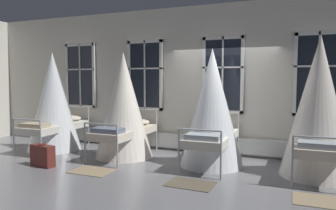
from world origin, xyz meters
TOP-DOWN VIEW (x-y plane):
  - ground at (0.00, 0.00)m, footprint 25.45×25.45m
  - back_wall_with_windows at (0.00, 1.23)m, footprint 13.72×0.10m
  - window_bank at (0.00, 1.11)m, footprint 9.05×0.10m
  - cot_first at (-4.06, 0.05)m, footprint 1.31×1.88m
  - cot_second at (-2.05, 0.07)m, footprint 1.31×1.87m
  - cot_third at (0.01, 0.10)m, footprint 1.31×1.87m
  - cot_fourth at (1.99, 0.11)m, footprint 1.31×1.86m
  - rug_second at (-2.02, -1.22)m, footprint 0.81×0.57m
  - rug_third at (0.00, -1.22)m, footprint 0.82×0.58m
  - rug_fourth at (2.02, -1.22)m, footprint 0.81×0.58m
  - suitcase_dark at (-3.17, -1.30)m, footprint 0.59×0.30m

SIDE VIEW (x-z plane):
  - ground at x=0.00m, z-range 0.00..0.00m
  - rug_second at x=-2.02m, z-range 0.00..0.01m
  - rug_third at x=0.00m, z-range 0.00..0.01m
  - rug_fourth at x=2.02m, z-range 0.00..0.01m
  - suitcase_dark at x=-3.17m, z-range -0.01..0.46m
  - window_bank at x=0.00m, z-range -0.32..2.38m
  - cot_second at x=-2.05m, z-range -0.04..2.37m
  - cot_third at x=0.01m, z-range -0.04..2.37m
  - cot_first at x=-4.06m, z-range -0.04..2.42m
  - cot_fourth at x=1.99m, z-range -0.04..2.54m
  - back_wall_with_windows at x=0.00m, z-range 0.00..3.54m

